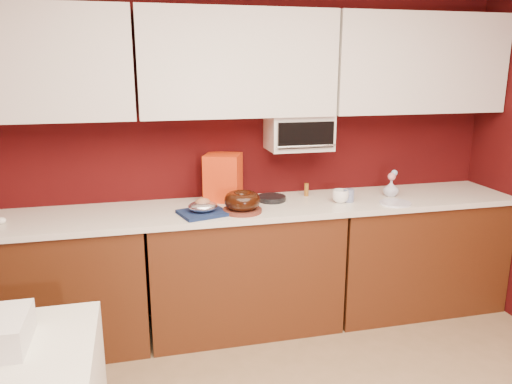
{
  "coord_description": "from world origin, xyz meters",
  "views": [
    {
      "loc": [
        -0.69,
        -1.29,
        1.84
      ],
      "look_at": [
        0.07,
        1.84,
        1.02
      ],
      "focal_mm": 35.0,
      "sensor_mm": 36.0,
      "label": 1
    }
  ],
  "objects_px": {
    "bundt_cake": "(242,200)",
    "foil_ham_nest": "(203,206)",
    "coffee_mug": "(340,195)",
    "pandoro_box": "(223,177)",
    "flower_vase": "(391,187)",
    "toaster_oven": "(299,132)",
    "blue_jar": "(349,195)"
  },
  "relations": [
    {
      "from": "bundt_cake",
      "to": "foil_ham_nest",
      "type": "distance_m",
      "value": 0.26
    },
    {
      "from": "coffee_mug",
      "to": "pandoro_box",
      "type": "bearing_deg",
      "value": 161.21
    },
    {
      "from": "pandoro_box",
      "to": "flower_vase",
      "type": "xyz_separation_m",
      "value": [
        1.22,
        -0.19,
        -0.1
      ]
    },
    {
      "from": "bundt_cake",
      "to": "pandoro_box",
      "type": "height_order",
      "value": "pandoro_box"
    },
    {
      "from": "foil_ham_nest",
      "to": "coffee_mug",
      "type": "bearing_deg",
      "value": 3.51
    },
    {
      "from": "flower_vase",
      "to": "coffee_mug",
      "type": "bearing_deg",
      "value": -169.54
    },
    {
      "from": "toaster_oven",
      "to": "flower_vase",
      "type": "bearing_deg",
      "value": -13.54
    },
    {
      "from": "blue_jar",
      "to": "bundt_cake",
      "type": "bearing_deg",
      "value": -173.94
    },
    {
      "from": "pandoro_box",
      "to": "coffee_mug",
      "type": "bearing_deg",
      "value": 4.07
    },
    {
      "from": "pandoro_box",
      "to": "flower_vase",
      "type": "bearing_deg",
      "value": 14.11
    },
    {
      "from": "bundt_cake",
      "to": "toaster_oven",
      "type": "bearing_deg",
      "value": 32.73
    },
    {
      "from": "bundt_cake",
      "to": "coffee_mug",
      "type": "height_order",
      "value": "bundt_cake"
    },
    {
      "from": "toaster_oven",
      "to": "pandoro_box",
      "type": "bearing_deg",
      "value": 177.28
    },
    {
      "from": "bundt_cake",
      "to": "pandoro_box",
      "type": "bearing_deg",
      "value": 101.22
    },
    {
      "from": "pandoro_box",
      "to": "blue_jar",
      "type": "distance_m",
      "value": 0.9
    },
    {
      "from": "bundt_cake",
      "to": "foil_ham_nest",
      "type": "relative_size",
      "value": 1.23
    },
    {
      "from": "coffee_mug",
      "to": "bundt_cake",
      "type": "bearing_deg",
      "value": -174.56
    },
    {
      "from": "flower_vase",
      "to": "pandoro_box",
      "type": "bearing_deg",
      "value": 171.26
    },
    {
      "from": "foil_ham_nest",
      "to": "blue_jar",
      "type": "bearing_deg",
      "value": 4.1
    },
    {
      "from": "bundt_cake",
      "to": "pandoro_box",
      "type": "distance_m",
      "value": 0.35
    },
    {
      "from": "coffee_mug",
      "to": "flower_vase",
      "type": "height_order",
      "value": "flower_vase"
    },
    {
      "from": "foil_ham_nest",
      "to": "flower_vase",
      "type": "xyz_separation_m",
      "value": [
        1.41,
        0.14,
        0.01
      ]
    },
    {
      "from": "toaster_oven",
      "to": "foil_ham_nest",
      "type": "xyz_separation_m",
      "value": [
        -0.74,
        -0.3,
        -0.42
      ]
    },
    {
      "from": "foil_ham_nest",
      "to": "blue_jar",
      "type": "relative_size",
      "value": 2.15
    },
    {
      "from": "coffee_mug",
      "to": "blue_jar",
      "type": "relative_size",
      "value": 1.25
    },
    {
      "from": "foil_ham_nest",
      "to": "blue_jar",
      "type": "distance_m",
      "value": 1.05
    },
    {
      "from": "toaster_oven",
      "to": "foil_ham_nest",
      "type": "bearing_deg",
      "value": -157.88
    },
    {
      "from": "blue_jar",
      "to": "pandoro_box",
      "type": "bearing_deg",
      "value": 163.57
    },
    {
      "from": "bundt_cake",
      "to": "foil_ham_nest",
      "type": "xyz_separation_m",
      "value": [
        -0.26,
        0.01,
        -0.03
      ]
    },
    {
      "from": "foil_ham_nest",
      "to": "coffee_mug",
      "type": "distance_m",
      "value": 0.98
    },
    {
      "from": "bundt_cake",
      "to": "coffee_mug",
      "type": "xyz_separation_m",
      "value": [
        0.72,
        0.07,
        -0.02
      ]
    },
    {
      "from": "toaster_oven",
      "to": "foil_ham_nest",
      "type": "height_order",
      "value": "toaster_oven"
    }
  ]
}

